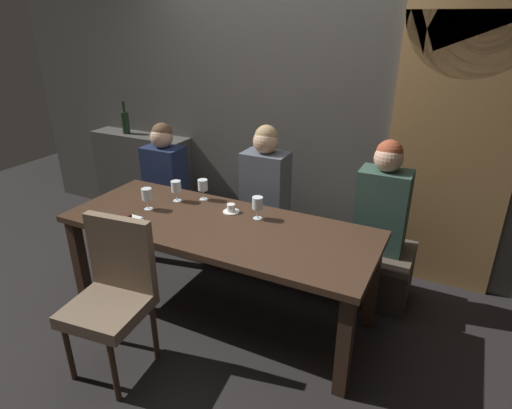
# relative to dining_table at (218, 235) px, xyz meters

# --- Properties ---
(ground) EXTENTS (9.00, 9.00, 0.00)m
(ground) POSITION_rel_dining_table_xyz_m (0.00, 0.00, -0.65)
(ground) COLOR black
(back_wall_tiled) EXTENTS (6.00, 0.12, 3.00)m
(back_wall_tiled) POSITION_rel_dining_table_xyz_m (0.00, 1.22, 0.85)
(back_wall_tiled) COLOR #4C4944
(back_wall_tiled) RESTS_ON ground
(arched_door) EXTENTS (0.90, 0.05, 2.55)m
(arched_door) POSITION_rel_dining_table_xyz_m (1.35, 1.15, 0.71)
(arched_door) COLOR olive
(arched_door) RESTS_ON ground
(back_counter) EXTENTS (1.10, 0.28, 0.95)m
(back_counter) POSITION_rel_dining_table_xyz_m (-1.55, 1.04, -0.18)
(back_counter) COLOR #413E3A
(back_counter) RESTS_ON ground
(dining_table) EXTENTS (2.20, 0.84, 0.74)m
(dining_table) POSITION_rel_dining_table_xyz_m (0.00, 0.00, 0.00)
(dining_table) COLOR #342217
(dining_table) RESTS_ON ground
(banquette_bench) EXTENTS (2.50, 0.44, 0.45)m
(banquette_bench) POSITION_rel_dining_table_xyz_m (0.00, 0.70, -0.42)
(banquette_bench) COLOR #312A23
(banquette_bench) RESTS_ON ground
(chair_near_side) EXTENTS (0.49, 0.49, 0.98)m
(chair_near_side) POSITION_rel_dining_table_xyz_m (-0.30, -0.72, -0.09)
(chair_near_side) COLOR #3D281C
(chair_near_side) RESTS_ON ground
(diner_redhead) EXTENTS (0.36, 0.24, 0.75)m
(diner_redhead) POSITION_rel_dining_table_xyz_m (-0.99, 0.70, 0.15)
(diner_redhead) COLOR #192342
(diner_redhead) RESTS_ON banquette_bench
(diner_bearded) EXTENTS (0.36, 0.24, 0.84)m
(diner_bearded) POSITION_rel_dining_table_xyz_m (0.04, 0.68, 0.20)
(diner_bearded) COLOR #4C515B
(diner_bearded) RESTS_ON banquette_bench
(diner_far_end) EXTENTS (0.36, 0.24, 0.84)m
(diner_far_end) POSITION_rel_dining_table_xyz_m (0.98, 0.68, 0.19)
(diner_far_end) COLOR #2D473D
(diner_far_end) RESTS_ON banquette_bench
(wine_bottle_dark_red) EXTENTS (0.08, 0.08, 0.33)m
(wine_bottle_dark_red) POSITION_rel_dining_table_xyz_m (-1.70, 1.01, 0.42)
(wine_bottle_dark_red) COLOR black
(wine_bottle_dark_red) RESTS_ON back_counter
(wine_glass_far_right) EXTENTS (0.08, 0.08, 0.16)m
(wine_glass_far_right) POSITION_rel_dining_table_xyz_m (-0.32, 0.31, 0.20)
(wine_glass_far_right) COLOR silver
(wine_glass_far_right) RESTS_ON dining_table
(wine_glass_far_left) EXTENTS (0.08, 0.08, 0.16)m
(wine_glass_far_left) POSITION_rel_dining_table_xyz_m (-0.59, -0.02, 0.20)
(wine_glass_far_left) COLOR silver
(wine_glass_far_left) RESTS_ON dining_table
(wine_glass_near_left) EXTENTS (0.08, 0.08, 0.16)m
(wine_glass_near_left) POSITION_rel_dining_table_xyz_m (0.21, 0.19, 0.20)
(wine_glass_near_left) COLOR silver
(wine_glass_near_left) RESTS_ON dining_table
(wine_glass_near_right) EXTENTS (0.08, 0.08, 0.16)m
(wine_glass_near_right) POSITION_rel_dining_table_xyz_m (-0.49, 0.20, 0.20)
(wine_glass_near_right) COLOR silver
(wine_glass_near_right) RESTS_ON dining_table
(espresso_cup) EXTENTS (0.12, 0.12, 0.06)m
(espresso_cup) POSITION_rel_dining_table_xyz_m (-0.01, 0.20, 0.11)
(espresso_cup) COLOR white
(espresso_cup) RESTS_ON dining_table
(dessert_plate) EXTENTS (0.19, 0.19, 0.05)m
(dessert_plate) POSITION_rel_dining_table_xyz_m (-0.60, -0.26, 0.10)
(dessert_plate) COLOR white
(dessert_plate) RESTS_ON dining_table
(fork_on_table) EXTENTS (0.07, 0.16, 0.01)m
(fork_on_table) POSITION_rel_dining_table_xyz_m (-0.47, -0.27, 0.09)
(fork_on_table) COLOR silver
(fork_on_table) RESTS_ON dining_table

